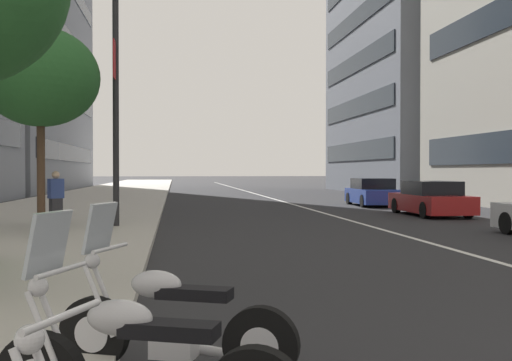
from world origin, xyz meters
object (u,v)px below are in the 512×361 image
car_far_down_avenue (430,199)px  street_tree_far_plaza (40,78)px  pedestrian_on_plaza (56,199)px  motorcycle_second_in_row (170,324)px  street_lamp_with_banners (130,55)px  car_mid_block_traffic (373,193)px

car_far_down_avenue → street_tree_far_plaza: (-5.35, 13.69, 3.70)m
street_tree_far_plaza → pedestrian_on_plaza: (0.72, -0.25, -3.37)m
motorcycle_second_in_row → street_tree_far_plaza: 13.06m
motorcycle_second_in_row → car_far_down_avenue: size_ratio=0.44×
motorcycle_second_in_row → street_lamp_with_banners: (12.72, 1.26, 4.73)m
car_mid_block_traffic → street_tree_far_plaza: size_ratio=0.76×
car_mid_block_traffic → street_tree_far_plaza: bearing=133.9°
car_mid_block_traffic → pedestrian_on_plaza: pedestrian_on_plaza is taller
car_mid_block_traffic → car_far_down_avenue: bearing=-176.7°
street_lamp_with_banners → pedestrian_on_plaza: size_ratio=5.16×
car_far_down_avenue → street_lamp_with_banners: 13.04m
motorcycle_second_in_row → street_lamp_with_banners: bearing=-62.3°
car_far_down_avenue → pedestrian_on_plaza: bearing=110.3°
street_tree_far_plaza → pedestrian_on_plaza: street_tree_far_plaza is taller
street_tree_far_plaza → pedestrian_on_plaza: bearing=-19.4°
car_far_down_avenue → street_tree_far_plaza: street_tree_far_plaza is taller
car_mid_block_traffic → street_tree_far_plaza: 18.51m
motorcycle_second_in_row → pedestrian_on_plaza: 13.11m
street_tree_far_plaza → street_lamp_with_banners: bearing=-71.6°
street_lamp_with_banners → car_mid_block_traffic: bearing=-45.0°
motorcycle_second_in_row → street_lamp_with_banners: size_ratio=0.25×
motorcycle_second_in_row → car_far_down_avenue: motorcycle_second_in_row is taller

